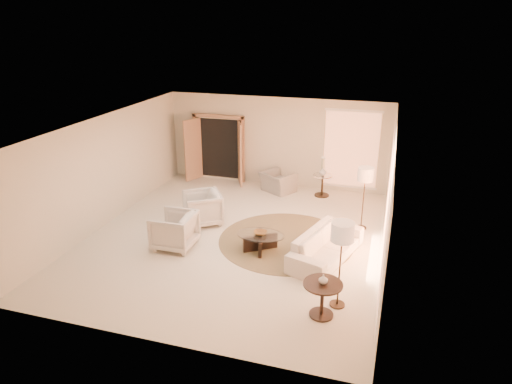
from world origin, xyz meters
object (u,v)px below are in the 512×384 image
(accent_chair, at_px, (278,179))
(side_vase, at_px, (323,171))
(coffee_table, at_px, (260,240))
(floor_lamp_far, at_px, (342,236))
(armchair_left, at_px, (202,207))
(floor_lamp_near, at_px, (365,177))
(armchair_right, at_px, (174,229))
(end_vase, at_px, (323,279))
(side_table, at_px, (322,183))
(sofa, at_px, (326,245))
(bowl, at_px, (260,233))
(end_table, at_px, (322,294))

(accent_chair, xyz_separation_m, side_vase, (1.37, 0.02, 0.36))
(coffee_table, xyz_separation_m, floor_lamp_far, (1.99, -1.66, 1.20))
(coffee_table, bearing_deg, armchair_left, 151.91)
(coffee_table, bearing_deg, floor_lamp_near, 41.08)
(armchair_right, xyz_separation_m, end_vase, (3.72, -1.65, 0.28))
(armchair_right, relative_size, side_table, 1.41)
(sofa, relative_size, armchair_left, 2.39)
(sofa, bearing_deg, side_table, 27.51)
(coffee_table, distance_m, side_table, 3.92)
(bowl, xyz_separation_m, end_vase, (1.75, -2.06, 0.31))
(armchair_left, distance_m, armchair_right, 1.40)
(end_table, height_order, floor_lamp_far, floor_lamp_far)
(floor_lamp_far, bearing_deg, side_vase, 101.99)
(floor_lamp_near, height_order, floor_lamp_far, floor_lamp_far)
(sofa, xyz_separation_m, floor_lamp_near, (0.63, 1.83, 1.06))
(armchair_left, bearing_deg, end_table, 15.87)
(floor_lamp_far, bearing_deg, end_vase, -121.15)
(coffee_table, height_order, side_table, side_table)
(armchair_left, height_order, bowl, armchair_left)
(armchair_right, height_order, floor_lamp_near, floor_lamp_near)
(end_vase, xyz_separation_m, side_vase, (-0.93, 5.89, 0.02))
(armchair_left, relative_size, coffee_table, 0.66)
(side_vase, bearing_deg, side_table, 180.00)
(armchair_right, relative_size, bowl, 3.07)
(end_vase, bearing_deg, end_table, 0.00)
(sofa, relative_size, coffee_table, 1.59)
(side_table, height_order, floor_lamp_far, floor_lamp_far)
(bowl, relative_size, side_vase, 1.31)
(coffee_table, relative_size, end_vase, 8.11)
(sofa, relative_size, bowl, 7.36)
(armchair_right, relative_size, side_vase, 4.04)
(accent_chair, relative_size, bowl, 3.11)
(coffee_table, height_order, floor_lamp_far, floor_lamp_far)
(end_table, xyz_separation_m, floor_lamp_near, (0.39, 3.93, 0.93))
(sofa, height_order, side_table, side_table)
(side_table, bearing_deg, floor_lamp_near, -56.02)
(floor_lamp_far, relative_size, end_vase, 9.83)
(end_vase, bearing_deg, floor_lamp_far, 58.85)
(end_table, bearing_deg, coffee_table, 130.45)
(coffee_table, distance_m, end_table, 2.71)
(side_table, height_order, end_vase, end_vase)
(sofa, relative_size, end_vase, 12.89)
(side_table, bearing_deg, side_vase, 0.00)
(armchair_right, relative_size, end_vase, 5.38)
(accent_chair, distance_m, floor_lamp_far, 6.13)
(coffee_table, relative_size, floor_lamp_near, 0.87)
(floor_lamp_far, bearing_deg, end_table, -121.15)
(armchair_left, xyz_separation_m, floor_lamp_near, (4.00, 0.88, 0.92))
(armchair_left, xyz_separation_m, side_table, (2.68, 2.84, -0.07))
(armchair_right, distance_m, side_table, 5.08)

